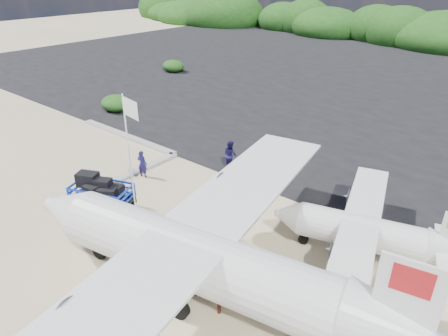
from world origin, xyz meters
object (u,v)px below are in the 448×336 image
(baggage_cart, at_px, (104,208))
(flagpole, at_px, (136,215))
(crew_a, at_px, (142,164))
(crew_b, at_px, (230,155))
(aircraft_small, at_px, (327,73))
(signboard, at_px, (199,307))

(baggage_cart, height_order, flagpole, flagpole)
(crew_a, xyz_separation_m, crew_b, (3.03, 3.72, 0.09))
(baggage_cart, bearing_deg, aircraft_small, 76.55)
(signboard, height_order, crew_b, crew_b)
(baggage_cart, xyz_separation_m, signboard, (7.54, -1.65, 0.00))
(crew_b, bearing_deg, signboard, 135.86)
(baggage_cart, relative_size, flagpole, 0.52)
(crew_b, xyz_separation_m, aircraft_small, (-6.05, 24.20, -0.84))
(aircraft_small, bearing_deg, signboard, 94.06)
(flagpole, distance_m, crew_a, 3.84)
(signboard, distance_m, crew_a, 9.94)
(aircraft_small, bearing_deg, baggage_cart, 82.04)
(crew_a, relative_size, aircraft_small, 0.21)
(crew_a, bearing_deg, crew_b, -146.02)
(flagpole, xyz_separation_m, crew_b, (0.38, 6.40, 0.84))
(signboard, bearing_deg, crew_b, 105.31)
(flagpole, distance_m, signboard, 6.37)
(flagpole, height_order, signboard, flagpole)
(crew_a, distance_m, aircraft_small, 28.10)
(signboard, height_order, crew_a, crew_a)
(flagpole, bearing_deg, crew_a, 134.74)
(crew_a, bearing_deg, aircraft_small, -100.72)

